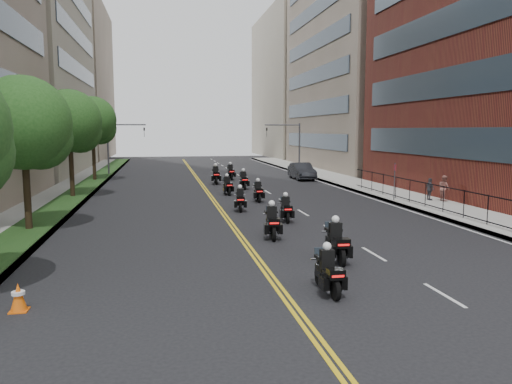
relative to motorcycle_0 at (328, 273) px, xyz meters
The scene contains 26 objects.
ground 1.03m from the motorcycle_0, 81.94° to the right, with size 160.00×160.00×0.00m, color black.
sidewalk_right 27.05m from the motorcycle_0, 63.38° to the left, with size 4.00×90.00×0.15m, color gray.
sidewalk_left 26.94m from the motorcycle_0, 116.18° to the left, with size 4.00×90.00×0.15m, color gray.
grass_strip 26.60m from the motorcycle_0, 114.63° to the left, with size 2.00×90.00×0.04m, color #173D16.
building_right_tan 53.84m from the motorcycle_0, 65.40° to the left, with size 15.11×28.00×30.00m.
building_right_far 81.10m from the motorcycle_0, 74.35° to the left, with size 15.00×28.00×26.00m, color gray.
building_left_mid 54.52m from the motorcycle_0, 114.86° to the left, with size 16.11×28.00×34.00m.
building_left_far 81.17m from the motorcycle_0, 105.83° to the left, with size 16.00×28.00×26.00m, color #7C6D5B.
iron_fence 15.77m from the motorcycle_0, 45.15° to the left, with size 0.05×28.00×1.50m.
street_trees 21.36m from the motorcycle_0, 121.58° to the left, with size 4.40×38.40×7.98m.
traffic_signal_right 42.41m from the motorcycle_0, 76.80° to the left, with size 4.09×0.20×5.60m.
traffic_signal_left 42.35m from the motorcycle_0, 102.89° to the left, with size 4.09×0.20×5.60m.
motorcycle_0 is the anchor object (origin of this frame).
motorcycle_1 3.66m from the motorcycle_0, 66.52° to the left, with size 0.59×2.33×1.72m.
motorcycle_2 7.81m from the motorcycle_0, 89.81° to the left, with size 0.66×2.30×1.70m.
motorcycle_3 11.82m from the motorcycle_0, 82.02° to the left, with size 0.59×2.11×1.55m.
motorcycle_4 15.61m from the motorcycle_0, 90.78° to the left, with size 0.62×2.13×1.57m.
motorcycle_5 19.34m from the motorcycle_0, 85.24° to the left, with size 0.55×2.15×1.59m.
motorcycle_6 23.26m from the motorcycle_0, 89.98° to the left, with size 0.55×2.15×1.59m.
motorcycle_7 26.72m from the motorcycle_0, 86.12° to the left, with size 0.54×2.29×1.69m.
motorcycle_8 30.92m from the motorcycle_0, 90.08° to the left, with size 0.60×2.53×1.87m.
motorcycle_9 34.69m from the motorcycle_0, 87.00° to the left, with size 0.53×2.34×1.73m.
parked_sedan 34.57m from the motorcycle_0, 75.38° to the left, with size 1.73×4.96×1.63m, color black.
pedestrian_b 21.19m from the motorcycle_0, 50.00° to the left, with size 0.83×0.65×1.70m, color #9C5F55.
pedestrian_c 21.06m from the motorcycle_0, 52.42° to the left, with size 0.87×0.36×1.49m, color #38383F.
traffic_cone 8.66m from the motorcycle_0, behind, with size 0.47×0.47×0.78m.
Camera 1 is at (-4.90, -12.95, 4.85)m, focal length 35.00 mm.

